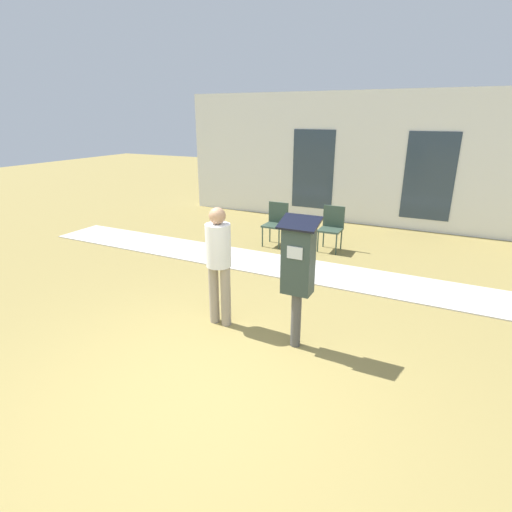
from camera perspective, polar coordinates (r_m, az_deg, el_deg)
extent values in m
plane|color=olive|center=(4.27, -7.55, -18.82)|extent=(40.00, 40.00, 0.00)
cube|color=beige|center=(7.16, 8.74, -2.28)|extent=(12.00, 1.10, 0.02)
cube|color=white|center=(10.43, 15.93, 13.04)|extent=(10.00, 0.24, 3.20)
cube|color=#2D3D4C|center=(10.69, 8.13, 12.09)|extent=(1.10, 0.02, 2.00)
cube|color=#2D3D4C|center=(10.17, 23.48, 10.34)|extent=(1.10, 0.02, 2.00)
cylinder|color=#4C4C4C|center=(4.81, 5.73, -8.99)|extent=(0.12, 0.12, 0.70)
cube|color=#2D3D38|center=(4.51, 6.05, -0.57)|extent=(0.34, 0.22, 0.80)
cube|color=silver|center=(4.36, 5.56, 0.44)|extent=(0.18, 0.01, 0.14)
cube|color=black|center=(4.38, 6.25, 4.75)|extent=(0.44, 0.31, 0.12)
cylinder|color=gray|center=(5.32, -6.02, -5.37)|extent=(0.13, 0.13, 0.82)
cylinder|color=gray|center=(5.23, -4.34, -5.75)|extent=(0.13, 0.13, 0.82)
cylinder|color=white|center=(5.03, -5.42, 1.53)|extent=(0.32, 0.32, 0.55)
sphere|color=tan|center=(4.92, -5.56, 5.74)|extent=(0.21, 0.21, 0.21)
cylinder|color=#334738|center=(8.43, 0.92, 2.74)|extent=(0.03, 0.03, 0.42)
cylinder|color=#334738|center=(8.28, 3.30, 2.40)|extent=(0.03, 0.03, 0.42)
cylinder|color=#334738|center=(8.76, 2.00, 3.38)|extent=(0.03, 0.03, 0.42)
cylinder|color=#334738|center=(8.61, 4.30, 3.06)|extent=(0.03, 0.03, 0.42)
cube|color=#334738|center=(8.45, 2.65, 4.39)|extent=(0.44, 0.44, 0.04)
cube|color=#334738|center=(8.58, 3.23, 6.23)|extent=(0.44, 0.04, 0.44)
cylinder|color=#334738|center=(8.18, 8.82, 1.99)|extent=(0.03, 0.03, 0.42)
cylinder|color=#334738|center=(8.08, 11.38, 1.62)|extent=(0.03, 0.03, 0.42)
cylinder|color=#334738|center=(8.53, 9.61, 2.67)|extent=(0.03, 0.03, 0.42)
cylinder|color=#334738|center=(8.44, 12.07, 2.32)|extent=(0.03, 0.03, 0.42)
cube|color=#334738|center=(8.24, 10.57, 3.68)|extent=(0.44, 0.44, 0.04)
cube|color=#334738|center=(8.37, 11.06, 5.57)|extent=(0.44, 0.04, 0.44)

